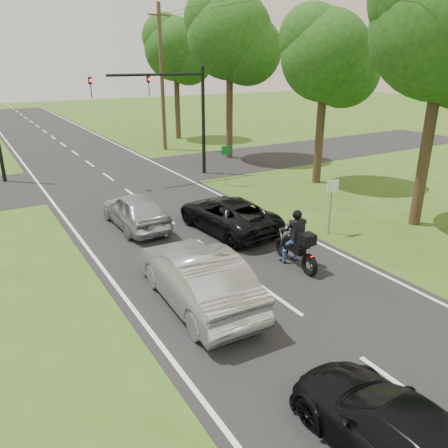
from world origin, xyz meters
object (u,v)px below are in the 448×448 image
(silver_suv, at_px, (135,210))
(dark_car_behind, at_px, (399,434))
(motorcycle_rider, at_px, (297,245))
(traffic_signal, at_px, (173,103))
(dark_suv, at_px, (228,214))
(sign_green, at_px, (226,156))
(utility_pole_far, at_px, (162,78))
(silver_sedan, at_px, (197,277))
(sign_white, at_px, (332,194))

(silver_suv, height_order, dark_car_behind, silver_suv)
(motorcycle_rider, height_order, traffic_signal, traffic_signal)
(motorcycle_rider, relative_size, dark_car_behind, 0.53)
(dark_suv, distance_m, silver_suv, 3.69)
(traffic_signal, bearing_deg, silver_suv, -126.32)
(dark_suv, bearing_deg, silver_suv, -40.94)
(dark_suv, height_order, sign_green, sign_green)
(silver_suv, distance_m, utility_pole_far, 16.96)
(motorcycle_rider, relative_size, silver_sedan, 0.46)
(dark_suv, relative_size, traffic_signal, 0.74)
(traffic_signal, bearing_deg, sign_green, -62.62)
(silver_sedan, height_order, sign_green, sign_green)
(dark_car_behind, xyz_separation_m, utility_pole_far, (7.83, 27.22, 4.46))
(dark_suv, xyz_separation_m, silver_sedan, (-3.61, -4.33, 0.15))
(silver_sedan, distance_m, traffic_signal, 14.47)
(motorcycle_rider, height_order, dark_suv, motorcycle_rider)
(dark_car_behind, height_order, sign_white, sign_white)
(traffic_signal, bearing_deg, motorcycle_rider, -97.10)
(motorcycle_rider, xyz_separation_m, traffic_signal, (1.57, 12.59, 3.38))
(silver_sedan, relative_size, sign_white, 2.31)
(traffic_signal, height_order, sign_green, traffic_signal)
(sign_white, bearing_deg, silver_suv, 143.63)
(silver_sedan, bearing_deg, dark_car_behind, 96.23)
(traffic_signal, bearing_deg, utility_pole_far, 70.32)
(silver_suv, xyz_separation_m, traffic_signal, (4.78, 6.50, 3.42))
(sign_white, bearing_deg, sign_green, 88.57)
(dark_car_behind, bearing_deg, silver_sedan, -84.64)
(motorcycle_rider, xyz_separation_m, sign_green, (3.13, 9.57, 0.84))
(motorcycle_rider, bearing_deg, traffic_signal, 87.68)
(silver_suv, xyz_separation_m, sign_green, (6.34, 3.48, 0.88))
(dark_suv, xyz_separation_m, sign_green, (3.36, 5.66, 0.93))
(traffic_signal, distance_m, utility_pole_far, 8.55)
(utility_pole_far, bearing_deg, dark_car_behind, -106.05)
(traffic_signal, distance_m, sign_white, 11.39)
(silver_sedan, xyz_separation_m, sign_white, (6.77, 1.99, 0.78))
(utility_pole_far, height_order, sign_white, utility_pole_far)
(dark_car_behind, xyz_separation_m, traffic_signal, (4.97, 19.22, 3.51))
(traffic_signal, xyz_separation_m, sign_white, (1.36, -11.02, -2.54))
(silver_suv, bearing_deg, sign_white, 142.92)
(utility_pole_far, relative_size, sign_white, 4.71)
(sign_green, bearing_deg, utility_pole_far, 83.27)
(silver_sedan, bearing_deg, utility_pole_far, -109.33)
(dark_suv, xyz_separation_m, traffic_signal, (1.80, 8.68, 3.47))
(silver_sedan, bearing_deg, sign_green, -122.75)
(silver_suv, bearing_deg, dark_suv, 143.02)
(utility_pole_far, bearing_deg, dark_suv, -105.62)
(sign_white, xyz_separation_m, sign_green, (0.20, 8.00, 0.00))
(dark_suv, relative_size, silver_suv, 1.14)
(utility_pole_far, bearing_deg, silver_suv, -117.78)
(motorcycle_rider, distance_m, utility_pole_far, 21.50)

